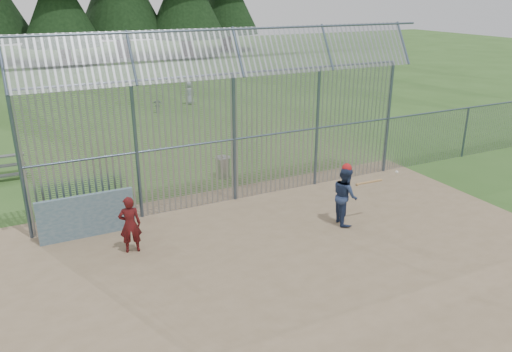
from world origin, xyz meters
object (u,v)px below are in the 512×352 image
dugout_wall (87,216)px  onlooker (130,224)px  batter (345,196)px  trash_can (223,167)px

dugout_wall → onlooker: (0.85, -1.35, 0.15)m
batter → onlooker: batter is taller
dugout_wall → trash_can: (5.05, 2.68, -0.24)m
batter → onlooker: bearing=93.6°
batter → trash_can: 5.32m
dugout_wall → trash_can: dugout_wall is taller
dugout_wall → trash_can: 5.72m
dugout_wall → batter: size_ratio=1.49×
dugout_wall → batter: (6.68, -2.36, 0.24)m
dugout_wall → onlooker: onlooker is taller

